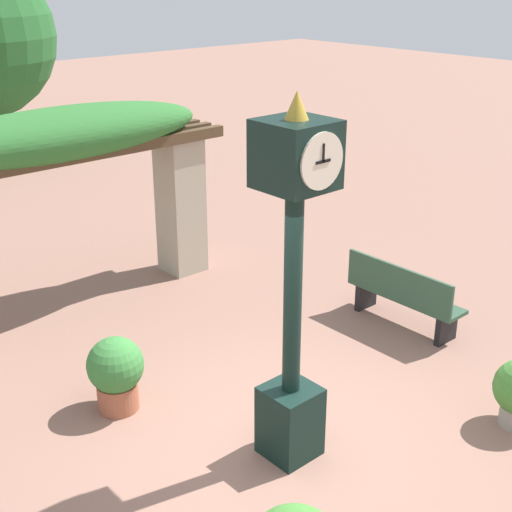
% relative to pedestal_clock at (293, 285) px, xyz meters
% --- Properties ---
extents(ground_plane, '(60.00, 60.00, 0.00)m').
position_rel_pedestal_clock_xyz_m(ground_plane, '(0.06, 0.11, -1.82)').
color(ground_plane, '#8E6656').
extents(pedestal_clock, '(0.58, 0.63, 3.55)m').
position_rel_pedestal_clock_xyz_m(pedestal_clock, '(0.00, 0.00, 0.00)').
color(pedestal_clock, black).
rests_on(pedestal_clock, ground).
extents(pergola, '(4.92, 1.17, 2.79)m').
position_rel_pedestal_clock_xyz_m(pergola, '(0.06, 4.43, 0.23)').
color(pergola, '#A89E89').
rests_on(pergola, ground).
extents(potted_plant_far_left, '(0.61, 0.61, 0.85)m').
position_rel_pedestal_clock_xyz_m(potted_plant_far_left, '(-0.87, 1.78, -1.36)').
color(potted_plant_far_left, '#9E563D').
rests_on(potted_plant_far_left, ground).
extents(park_bench, '(0.42, 1.66, 0.89)m').
position_rel_pedestal_clock_xyz_m(park_bench, '(2.99, 0.95, -1.38)').
color(park_bench, '#2D4C38').
rests_on(park_bench, ground).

